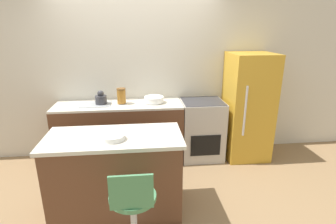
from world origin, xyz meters
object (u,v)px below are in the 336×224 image
Objects in this scene: stool_chair at (133,213)px; kettle at (101,99)px; oven_range at (201,129)px; refrigerator at (248,107)px; mixing_bowl at (154,99)px.

kettle is (-0.48, 1.86, 0.56)m from stool_chair.
oven_range is 0.57× the size of refrigerator.
stool_chair is 2.00m from kettle.
refrigerator is 5.73× the size of mixing_bowl.
stool_chair is at bearing -134.07° from refrigerator.
refrigerator is 1.78× the size of stool_chair.
stool_chair is at bearing -119.46° from oven_range.
oven_range is 4.63× the size of kettle.
kettle is at bearing 104.57° from stool_chair.
refrigerator is 2.25m from kettle.
oven_range is 0.80m from refrigerator.
mixing_bowl is at bearing 0.00° from kettle.
oven_range is 2.12m from stool_chair.
oven_range is at bearing 60.54° from stool_chair.
oven_range is 1.01× the size of stool_chair.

